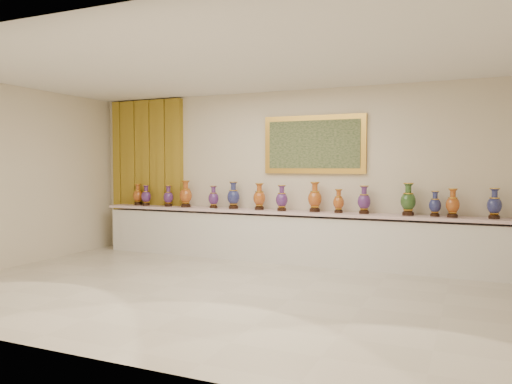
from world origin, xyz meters
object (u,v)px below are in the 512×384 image
(vase_0, at_px, (138,195))
(vase_1, at_px, (146,196))
(counter, at_px, (286,237))
(vase_2, at_px, (168,197))

(vase_0, relative_size, vase_1, 1.04)
(counter, height_order, vase_1, vase_1)
(vase_0, distance_m, vase_1, 0.24)
(vase_0, height_order, vase_1, vase_0)
(vase_0, bearing_deg, counter, -0.33)
(counter, relative_size, vase_2, 18.13)
(counter, height_order, vase_2, vase_2)
(vase_0, height_order, vase_2, vase_0)
(vase_2, bearing_deg, counter, 0.37)
(vase_0, relative_size, vase_2, 1.05)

